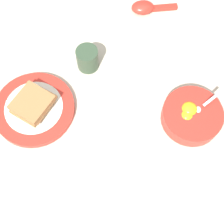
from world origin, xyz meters
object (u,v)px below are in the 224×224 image
Objects in this scene: toast_plate at (34,109)px; soup_spoon at (146,7)px; egg_bowl at (192,116)px; toast_sandwich at (32,104)px; drinking_cup at (87,59)px.

soup_spoon is (0.40, -0.23, 0.01)m from toast_plate.
toast_sandwich is (-0.06, 0.41, 0.02)m from egg_bowl.
egg_bowl is 0.32m from drinking_cup.
toast_sandwich is 0.81× the size of soup_spoon.
toast_plate is (-0.06, 0.41, -0.01)m from egg_bowl.
egg_bowl is 1.06× the size of soup_spoon.
toast_sandwich is at bearing -54.53° from toast_plate.
drinking_cup is (0.16, -0.10, 0.03)m from toast_plate.
egg_bowl reaches higher than soup_spoon.
egg_bowl is at bearing -108.30° from drinking_cup.
toast_sandwich is at bearing 98.83° from egg_bowl.
toast_sandwich is 0.19m from drinking_cup.
toast_plate is 0.03m from toast_sandwich.
drinking_cup reaches higher than soup_spoon.
egg_bowl is at bearing -81.05° from toast_plate.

